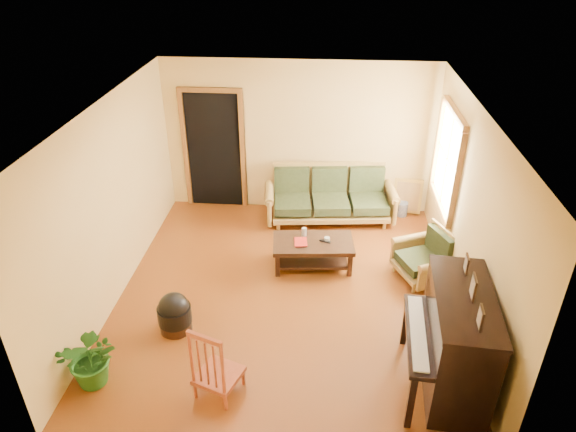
# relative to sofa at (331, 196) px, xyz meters

# --- Properties ---
(floor) EXTENTS (5.00, 5.00, 0.00)m
(floor) POSITION_rel_sofa_xyz_m (-0.58, -2.05, -0.46)
(floor) COLOR #59270B
(floor) RESTS_ON ground
(doorway) EXTENTS (1.08, 0.16, 2.05)m
(doorway) POSITION_rel_sofa_xyz_m (-2.03, 0.43, 0.57)
(doorway) COLOR black
(doorway) RESTS_ON floor
(window) EXTENTS (0.12, 1.36, 1.46)m
(window) POSITION_rel_sofa_xyz_m (1.63, -0.75, 1.04)
(window) COLOR white
(window) RESTS_ON right_wall
(sofa) EXTENTS (2.22, 1.12, 0.91)m
(sofa) POSITION_rel_sofa_xyz_m (0.00, 0.00, 0.00)
(sofa) COLOR olive
(sofa) RESTS_ON floor
(coffee_table) EXTENTS (1.21, 0.74, 0.42)m
(coffee_table) POSITION_rel_sofa_xyz_m (-0.24, -1.38, -0.25)
(coffee_table) COLOR black
(coffee_table) RESTS_ON floor
(armchair) EXTENTS (0.97, 0.99, 0.76)m
(armchair) POSITION_rel_sofa_xyz_m (1.31, -1.56, -0.08)
(armchair) COLOR olive
(armchair) RESTS_ON floor
(piano) EXTENTS (0.93, 1.46, 1.24)m
(piano) POSITION_rel_sofa_xyz_m (1.33, -3.54, 0.16)
(piano) COLOR black
(piano) RESTS_ON floor
(footstool) EXTENTS (0.48, 0.48, 0.40)m
(footstool) POSITION_rel_sofa_xyz_m (-1.89, -2.89, -0.26)
(footstool) COLOR black
(footstool) RESTS_ON floor
(red_chair) EXTENTS (0.58, 0.60, 0.93)m
(red_chair) POSITION_rel_sofa_xyz_m (-1.15, -3.81, 0.01)
(red_chair) COLOR maroon
(red_chair) RESTS_ON floor
(leaning_frame) EXTENTS (0.50, 0.19, 0.65)m
(leaning_frame) POSITION_rel_sofa_xyz_m (1.33, 0.38, -0.13)
(leaning_frame) COLOR gold
(leaning_frame) RESTS_ON floor
(ceramic_crock) EXTENTS (0.25, 0.25, 0.24)m
(ceramic_crock) POSITION_rel_sofa_xyz_m (1.25, 0.27, -0.33)
(ceramic_crock) COLOR #2E438A
(ceramic_crock) RESTS_ON floor
(potted_plant) EXTENTS (0.68, 0.60, 0.71)m
(potted_plant) POSITION_rel_sofa_xyz_m (-2.54, -3.79, -0.10)
(potted_plant) COLOR #215819
(potted_plant) RESTS_ON floor
(book) EXTENTS (0.21, 0.26, 0.02)m
(book) POSITION_rel_sofa_xyz_m (-0.51, -1.44, -0.02)
(book) COLOR #A61F16
(book) RESTS_ON coffee_table
(candle) EXTENTS (0.08, 0.08, 0.12)m
(candle) POSITION_rel_sofa_xyz_m (-0.38, -1.22, 0.03)
(candle) COLOR silver
(candle) RESTS_ON coffee_table
(glass_jar) EXTENTS (0.08, 0.08, 0.05)m
(glass_jar) POSITION_rel_sofa_xyz_m (-0.04, -1.34, -0.01)
(glass_jar) COLOR silver
(glass_jar) RESTS_ON coffee_table
(remote) EXTENTS (0.17, 0.10, 0.02)m
(remote) POSITION_rel_sofa_xyz_m (-0.06, -1.37, -0.03)
(remote) COLOR black
(remote) RESTS_ON coffee_table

